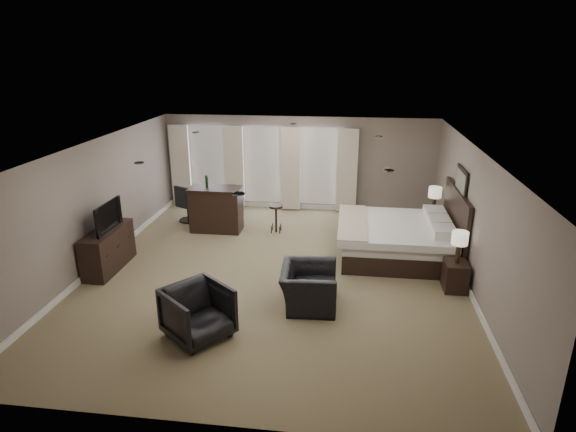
# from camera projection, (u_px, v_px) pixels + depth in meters

# --- Properties ---
(room) EXTENTS (7.60, 8.60, 2.64)m
(room) POSITION_uv_depth(u_px,v_px,m) (275.00, 213.00, 9.40)
(room) COLOR #76694B
(room) RESTS_ON ground
(window_bay) EXTENTS (5.25, 0.20, 2.30)m
(window_bay) POSITION_uv_depth(u_px,v_px,m) (262.00, 167.00, 13.40)
(window_bay) COLOR silver
(window_bay) RESTS_ON room
(bed) EXTENTS (2.43, 2.32, 1.55)m
(bed) POSITION_uv_depth(u_px,v_px,m) (402.00, 223.00, 10.37)
(bed) COLOR silver
(bed) RESTS_ON ground
(nightstand_near) EXTENTS (0.42, 0.51, 0.56)m
(nightstand_near) POSITION_uv_depth(u_px,v_px,m) (455.00, 276.00, 9.07)
(nightstand_near) COLOR black
(nightstand_near) RESTS_ON ground
(nightstand_far) EXTENTS (0.42, 0.52, 0.56)m
(nightstand_far) POSITION_uv_depth(u_px,v_px,m) (432.00, 223.00, 11.78)
(nightstand_far) COLOR black
(nightstand_far) RESTS_ON ground
(lamp_near) EXTENTS (0.30, 0.30, 0.62)m
(lamp_near) POSITION_uv_depth(u_px,v_px,m) (459.00, 247.00, 8.87)
(lamp_near) COLOR beige
(lamp_near) RESTS_ON nightstand_near
(lamp_far) EXTENTS (0.31, 0.31, 0.64)m
(lamp_far) POSITION_uv_depth(u_px,v_px,m) (434.00, 200.00, 11.58)
(lamp_far) COLOR beige
(lamp_far) RESTS_ON nightstand_far
(wall_art) EXTENTS (0.04, 0.96, 0.56)m
(wall_art) POSITION_uv_depth(u_px,v_px,m) (461.00, 181.00, 9.91)
(wall_art) COLOR slate
(wall_art) RESTS_ON room
(dresser) EXTENTS (0.48, 1.49, 0.86)m
(dresser) POSITION_uv_depth(u_px,v_px,m) (108.00, 249.00, 9.89)
(dresser) COLOR black
(dresser) RESTS_ON ground
(tv) EXTENTS (0.58, 1.01, 0.13)m
(tv) POSITION_uv_depth(u_px,v_px,m) (105.00, 227.00, 9.72)
(tv) COLOR black
(tv) RESTS_ON dresser
(armchair_near) EXTENTS (0.77, 1.14, 0.97)m
(armchair_near) POSITION_uv_depth(u_px,v_px,m) (309.00, 280.00, 8.46)
(armchair_near) COLOR black
(armchair_near) RESTS_ON ground
(armchair_far) EXTENTS (1.24, 1.25, 0.94)m
(armchair_far) POSITION_uv_depth(u_px,v_px,m) (198.00, 310.00, 7.52)
(armchair_far) COLOR black
(armchair_far) RESTS_ON ground
(bar_counter) EXTENTS (1.29, 0.67, 1.12)m
(bar_counter) POSITION_uv_depth(u_px,v_px,m) (216.00, 209.00, 11.94)
(bar_counter) COLOR black
(bar_counter) RESTS_ON ground
(bar_stool_left) EXTENTS (0.45, 0.45, 0.76)m
(bar_stool_left) POSITION_uv_depth(u_px,v_px,m) (235.00, 210.00, 12.46)
(bar_stool_left) COLOR black
(bar_stool_left) RESTS_ON ground
(bar_stool_right) EXTENTS (0.43, 0.43, 0.70)m
(bar_stool_right) POSITION_uv_depth(u_px,v_px,m) (276.00, 219.00, 11.90)
(bar_stool_right) COLOR black
(bar_stool_right) RESTS_ON ground
(desk_chair) EXTENTS (0.68, 0.68, 0.99)m
(desk_chair) POSITION_uv_depth(u_px,v_px,m) (188.00, 203.00, 12.60)
(desk_chair) COLOR black
(desk_chair) RESTS_ON ground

